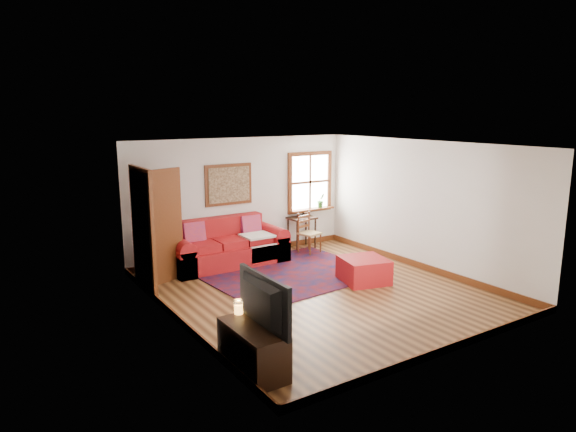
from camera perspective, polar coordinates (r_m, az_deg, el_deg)
ground at (r=8.88m, az=3.33°, el=-8.40°), size 5.50×5.50×0.00m
room_envelope at (r=8.47m, az=3.40°, el=2.19°), size 5.04×5.54×2.52m
window at (r=11.71m, az=2.62°, el=3.13°), size 1.18×0.20×1.38m
doorway at (r=9.15m, az=-14.64°, el=-1.19°), size 0.89×1.08×2.14m
framed_artwork at (r=10.62m, az=-6.60°, el=3.49°), size 1.05×0.07×0.85m
persian_rug at (r=9.81m, az=0.23°, el=-6.36°), size 3.27×2.71×0.02m
red_leather_sofa at (r=10.38m, az=-6.81°, el=-3.72°), size 2.37×0.98×0.93m
red_ottoman at (r=9.39m, az=8.41°, el=-5.97°), size 0.93×0.93×0.44m
side_table at (r=11.48m, az=1.54°, el=-0.72°), size 0.59×0.44×0.71m
ladder_back_chair at (r=11.11m, az=2.20°, el=-1.73°), size 0.50×0.48×0.88m
media_cabinet at (r=6.26m, az=-3.91°, el=-14.56°), size 0.45×1.01×0.55m
television at (r=5.99m, az=-3.60°, el=-9.59°), size 0.14×1.10×0.63m
candle_hurricane at (r=6.49m, az=-5.51°, el=-10.09°), size 0.12×0.12×0.18m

